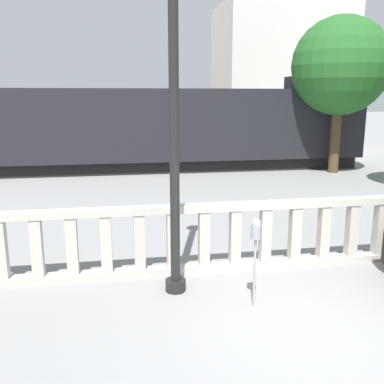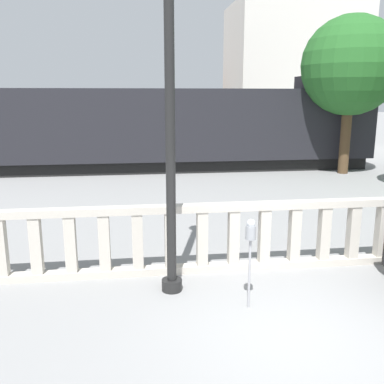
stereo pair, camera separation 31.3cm
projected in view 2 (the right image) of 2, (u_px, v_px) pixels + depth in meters
The scene contains 8 objects.
ground_plane at pixel (292, 336), 6.07m from camera, with size 160.00×160.00×0.00m, color gray.
balustrade at pixel (249, 236), 8.28m from camera, with size 13.53×0.24×1.35m.
lamppost at pixel (170, 84), 6.73m from camera, with size 0.38×0.38×6.40m.
parking_meter at pixel (251, 238), 6.65m from camera, with size 0.16×0.16×1.48m.
train_near at pixel (141, 128), 19.14m from camera, with size 21.35×2.69×4.24m.
train_far at pixel (146, 116), 34.77m from camera, with size 23.18×2.73×3.85m.
building_block at pixel (292, 74), 31.54m from camera, with size 9.06×6.53×9.76m.
tree_left at pixel (351, 66), 17.87m from camera, with size 4.13×4.13×6.63m.
Camera 2 is at (-2.13, -5.23, 3.33)m, focal length 40.00 mm.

